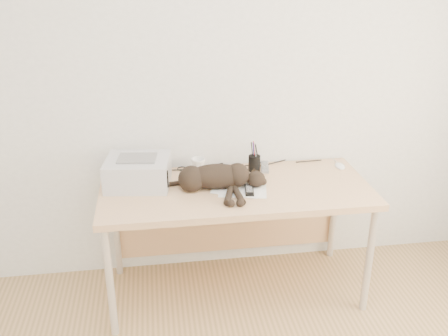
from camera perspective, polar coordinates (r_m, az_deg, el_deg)
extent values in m
plane|color=white|center=(3.11, 0.34, 10.03)|extent=(3.50, 0.00, 3.50)
cube|color=#E0B883|center=(2.97, 1.37, -2.55)|extent=(1.60, 0.70, 0.04)
cylinder|color=silver|center=(2.88, -12.90, -12.68)|extent=(0.04, 0.04, 0.70)
cylinder|color=silver|center=(3.11, 16.24, -10.11)|extent=(0.04, 0.04, 0.70)
cylinder|color=silver|center=(3.38, -12.28, -6.74)|extent=(0.04, 0.04, 0.70)
cylinder|color=silver|center=(3.58, 12.45, -4.97)|extent=(0.04, 0.04, 0.70)
cube|color=#E0B883|center=(3.41, 0.38, -4.99)|extent=(1.48, 0.02, 0.60)
cube|color=silver|center=(3.00, -9.79, -0.44)|extent=(0.41, 0.36, 0.17)
cube|color=black|center=(3.00, -9.81, -0.29)|extent=(0.31, 0.06, 0.10)
cube|color=slate|center=(2.97, -9.91, 1.12)|extent=(0.24, 0.19, 0.01)
cube|color=white|center=(2.92, 2.15, -2.57)|extent=(0.31, 0.25, 0.00)
cube|color=white|center=(2.93, 1.50, -2.39)|extent=(0.33, 0.29, 0.00)
ellipsoid|color=black|center=(2.92, -0.89, -0.98)|extent=(0.37, 0.17, 0.15)
sphere|color=black|center=(2.90, -3.74, -1.25)|extent=(0.16, 0.16, 0.16)
ellipsoid|color=black|center=(2.94, 3.68, -1.27)|extent=(0.12, 0.11, 0.10)
cone|color=black|center=(2.97, 3.47, -0.24)|extent=(0.04, 0.05, 0.05)
cone|color=black|center=(2.97, 3.98, -0.37)|extent=(0.04, 0.05, 0.05)
cylinder|color=black|center=(2.82, 0.58, -3.08)|extent=(0.05, 0.21, 0.04)
cylinder|color=black|center=(2.83, 1.63, -3.04)|extent=(0.05, 0.21, 0.04)
cylinder|color=black|center=(2.98, -6.54, -1.89)|extent=(0.23, 0.04, 0.03)
imported|color=white|center=(3.17, -2.96, 0.39)|extent=(0.12, 0.12, 0.08)
cylinder|color=black|center=(3.17, 3.47, 0.55)|extent=(0.07, 0.07, 0.10)
cylinder|color=#990C0C|center=(3.14, 3.30, 1.71)|extent=(0.01, 0.01, 0.14)
cylinder|color=navy|center=(3.15, 3.67, 1.80)|extent=(0.01, 0.01, 0.14)
cylinder|color=black|center=(3.13, 3.55, 1.65)|extent=(0.01, 0.01, 0.14)
cube|color=slate|center=(3.22, 4.68, 0.11)|extent=(0.08, 0.17, 0.02)
cube|color=black|center=(2.91, 2.88, -2.45)|extent=(0.07, 0.18, 0.02)
ellipsoid|color=white|center=(3.32, 13.12, 0.40)|extent=(0.06, 0.10, 0.03)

